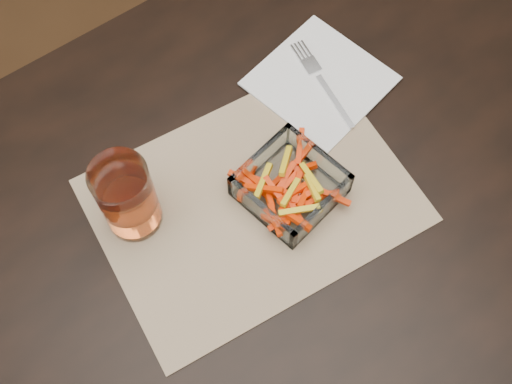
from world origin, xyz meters
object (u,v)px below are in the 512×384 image
Objects in this scene: tumbler at (128,199)px; fork at (321,81)px; glass_bowl at (290,186)px; dining_table at (289,222)px.

tumbler reaches higher than fork.
fork is at bearing 38.39° from glass_bowl.
dining_table is at bearing -131.06° from fork.
tumbler is (-0.20, 0.11, 0.16)m from dining_table.
glass_bowl is at bearing -132.71° from fork.
tumbler is (-0.21, 0.10, 0.04)m from glass_bowl.
glass_bowl reaches higher than dining_table.
tumbler reaches higher than glass_bowl.
dining_table is at bearing -28.59° from tumbler.
fork is at bearing 4.10° from tumbler.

